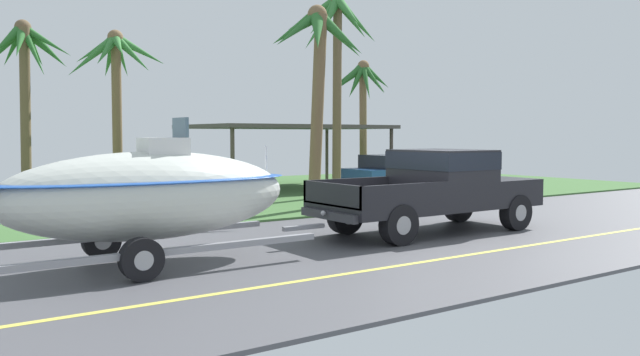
{
  "coord_description": "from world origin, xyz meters",
  "views": [
    {
      "loc": [
        -9.05,
        -9.52,
        2.13
      ],
      "look_at": [
        -1.63,
        1.23,
        1.24
      ],
      "focal_mm": 35.89,
      "sensor_mm": 36.0,
      "label": 1
    }
  ],
  "objects_px": {
    "palm_tree_mid": "(26,61)",
    "palm_tree_near_right": "(335,36)",
    "boat_on_trailer": "(149,195)",
    "palm_tree_far_right": "(361,88)",
    "parked_sedan_near": "(400,173)",
    "pickup_truck_towing": "(440,186)",
    "palm_tree_near_left": "(318,55)",
    "carport_awning": "(287,128)",
    "palm_tree_far_left": "(115,69)"
  },
  "relations": [
    {
      "from": "palm_tree_mid",
      "to": "palm_tree_near_right",
      "type": "bearing_deg",
      "value": -35.84
    },
    {
      "from": "palm_tree_near_right",
      "to": "palm_tree_far_right",
      "type": "relative_size",
      "value": 1.26
    },
    {
      "from": "palm_tree_far_right",
      "to": "palm_tree_far_left",
      "type": "bearing_deg",
      "value": 172.44
    },
    {
      "from": "pickup_truck_towing",
      "to": "carport_awning",
      "type": "xyz_separation_m",
      "value": [
        2.85,
        11.07,
        1.38
      ]
    },
    {
      "from": "parked_sedan_near",
      "to": "palm_tree_near_left",
      "type": "height_order",
      "value": "palm_tree_near_left"
    },
    {
      "from": "parked_sedan_near",
      "to": "carport_awning",
      "type": "relative_size",
      "value": 0.6
    },
    {
      "from": "parked_sedan_near",
      "to": "palm_tree_near_right",
      "type": "xyz_separation_m",
      "value": [
        -3.64,
        -0.75,
        4.75
      ]
    },
    {
      "from": "parked_sedan_near",
      "to": "pickup_truck_towing",
      "type": "bearing_deg",
      "value": -126.92
    },
    {
      "from": "boat_on_trailer",
      "to": "palm_tree_near_right",
      "type": "height_order",
      "value": "palm_tree_near_right"
    },
    {
      "from": "pickup_truck_towing",
      "to": "palm_tree_near_left",
      "type": "distance_m",
      "value": 5.62
    },
    {
      "from": "palm_tree_near_right",
      "to": "palm_tree_far_left",
      "type": "xyz_separation_m",
      "value": [
        -5.44,
        6.21,
        -0.87
      ]
    },
    {
      "from": "boat_on_trailer",
      "to": "parked_sedan_near",
      "type": "bearing_deg",
      "value": 32.71
    },
    {
      "from": "palm_tree_mid",
      "to": "carport_awning",
      "type": "bearing_deg",
      "value": -15.82
    },
    {
      "from": "parked_sedan_near",
      "to": "palm_tree_near_left",
      "type": "xyz_separation_m",
      "value": [
        -6.31,
        -3.65,
        3.63
      ]
    },
    {
      "from": "carport_awning",
      "to": "pickup_truck_towing",
      "type": "bearing_deg",
      "value": -104.45
    },
    {
      "from": "pickup_truck_towing",
      "to": "palm_tree_far_left",
      "type": "bearing_deg",
      "value": 102.08
    },
    {
      "from": "palm_tree_near_right",
      "to": "pickup_truck_towing",
      "type": "bearing_deg",
      "value": -108.67
    },
    {
      "from": "palm_tree_near_right",
      "to": "boat_on_trailer",
      "type": "bearing_deg",
      "value": -140.78
    },
    {
      "from": "boat_on_trailer",
      "to": "palm_tree_near_right",
      "type": "bearing_deg",
      "value": 39.22
    },
    {
      "from": "boat_on_trailer",
      "to": "palm_tree_far_right",
      "type": "height_order",
      "value": "palm_tree_far_right"
    },
    {
      "from": "palm_tree_near_left",
      "to": "palm_tree_far_right",
      "type": "distance_m",
      "value": 10.86
    },
    {
      "from": "palm_tree_near_left",
      "to": "palm_tree_near_right",
      "type": "distance_m",
      "value": 4.09
    },
    {
      "from": "pickup_truck_towing",
      "to": "palm_tree_near_right",
      "type": "relative_size",
      "value": 0.81
    },
    {
      "from": "boat_on_trailer",
      "to": "parked_sedan_near",
      "type": "xyz_separation_m",
      "value": [
        12.76,
        8.19,
        -0.49
      ]
    },
    {
      "from": "palm_tree_near_right",
      "to": "palm_tree_mid",
      "type": "relative_size",
      "value": 1.14
    },
    {
      "from": "carport_awning",
      "to": "palm_tree_mid",
      "type": "distance_m",
      "value": 9.43
    },
    {
      "from": "carport_awning",
      "to": "palm_tree_far_right",
      "type": "xyz_separation_m",
      "value": [
        4.63,
        1.21,
        1.78
      ]
    },
    {
      "from": "carport_awning",
      "to": "palm_tree_mid",
      "type": "bearing_deg",
      "value": 164.18
    },
    {
      "from": "palm_tree_near_left",
      "to": "carport_awning",
      "type": "bearing_deg",
      "value": 65.27
    },
    {
      "from": "parked_sedan_near",
      "to": "palm_tree_mid",
      "type": "height_order",
      "value": "palm_tree_mid"
    },
    {
      "from": "parked_sedan_near",
      "to": "carport_awning",
      "type": "xyz_separation_m",
      "value": [
        -3.31,
        2.87,
        1.72
      ]
    },
    {
      "from": "boat_on_trailer",
      "to": "palm_tree_mid",
      "type": "height_order",
      "value": "palm_tree_mid"
    },
    {
      "from": "parked_sedan_near",
      "to": "palm_tree_far_right",
      "type": "relative_size",
      "value": 0.82
    },
    {
      "from": "carport_awning",
      "to": "palm_tree_near_left",
      "type": "distance_m",
      "value": 7.43
    },
    {
      "from": "palm_tree_near_right",
      "to": "palm_tree_far_right",
      "type": "bearing_deg",
      "value": 44.26
    },
    {
      "from": "boat_on_trailer",
      "to": "palm_tree_far_right",
      "type": "distance_m",
      "value": 18.92
    },
    {
      "from": "carport_awning",
      "to": "palm_tree_near_left",
      "type": "xyz_separation_m",
      "value": [
        -3.0,
        -6.52,
        1.91
      ]
    },
    {
      "from": "palm_tree_mid",
      "to": "parked_sedan_near",
      "type": "bearing_deg",
      "value": -23.9
    },
    {
      "from": "palm_tree_mid",
      "to": "boat_on_trailer",
      "type": "bearing_deg",
      "value": -92.69
    },
    {
      "from": "palm_tree_mid",
      "to": "palm_tree_far_left",
      "type": "xyz_separation_m",
      "value": [
        3.04,
        0.09,
        -0.07
      ]
    },
    {
      "from": "parked_sedan_near",
      "to": "palm_tree_near_left",
      "type": "relative_size",
      "value": 0.78
    },
    {
      "from": "carport_awning",
      "to": "palm_tree_far_left",
      "type": "relative_size",
      "value": 1.24
    },
    {
      "from": "boat_on_trailer",
      "to": "carport_awning",
      "type": "relative_size",
      "value": 0.83
    },
    {
      "from": "pickup_truck_towing",
      "to": "palm_tree_far_left",
      "type": "relative_size",
      "value": 0.93
    },
    {
      "from": "pickup_truck_towing",
      "to": "boat_on_trailer",
      "type": "height_order",
      "value": "boat_on_trailer"
    },
    {
      "from": "parked_sedan_near",
      "to": "palm_tree_near_right",
      "type": "height_order",
      "value": "palm_tree_near_right"
    },
    {
      "from": "palm_tree_far_left",
      "to": "palm_tree_near_right",
      "type": "bearing_deg",
      "value": -48.82
    },
    {
      "from": "boat_on_trailer",
      "to": "palm_tree_near_left",
      "type": "distance_m",
      "value": 8.49
    },
    {
      "from": "boat_on_trailer",
      "to": "carport_awning",
      "type": "xyz_separation_m",
      "value": [
        9.45,
        11.07,
        1.23
      ]
    },
    {
      "from": "pickup_truck_towing",
      "to": "palm_tree_near_left",
      "type": "xyz_separation_m",
      "value": [
        -0.15,
        4.55,
        3.29
      ]
    }
  ]
}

